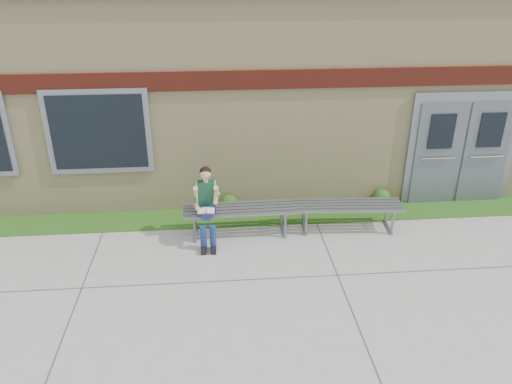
{
  "coord_description": "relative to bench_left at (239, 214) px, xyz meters",
  "views": [
    {
      "loc": [
        -0.87,
        -5.99,
        4.62
      ],
      "look_at": [
        -0.21,
        1.7,
        0.96
      ],
      "focal_mm": 35.0,
      "sensor_mm": 36.0,
      "label": 1
    }
  ],
  "objects": [
    {
      "name": "grass_strip",
      "position": [
        0.49,
        0.62,
        -0.39
      ],
      "size": [
        16.0,
        0.8,
        0.02
      ],
      "primitive_type": "cube",
      "color": "#1A4B14",
      "rests_on": "ground"
    },
    {
      "name": "girl",
      "position": [
        -0.57,
        -0.2,
        0.34
      ],
      "size": [
        0.46,
        0.76,
        1.37
      ],
      "rotation": [
        0.0,
        0.0,
        -0.03
      ],
      "color": "navy",
      "rests_on": "ground"
    },
    {
      "name": "shrub_east",
      "position": [
        2.94,
        0.87,
        -0.21
      ],
      "size": [
        0.35,
        0.35,
        0.35
      ],
      "primitive_type": "sphere",
      "color": "#1A4B14",
      "rests_on": "grass_strip"
    },
    {
      "name": "shrub_mid",
      "position": [
        -0.16,
        0.87,
        -0.22
      ],
      "size": [
        0.34,
        0.34,
        0.34
      ],
      "primitive_type": "sphere",
      "color": "#1A4B14",
      "rests_on": "grass_strip"
    },
    {
      "name": "ground",
      "position": [
        0.49,
        -1.98,
        -0.4
      ],
      "size": [
        80.0,
        80.0,
        0.0
      ],
      "primitive_type": "plane",
      "color": "#9E9E99",
      "rests_on": "ground"
    },
    {
      "name": "school_building",
      "position": [
        0.49,
        4.01,
        1.7
      ],
      "size": [
        16.2,
        6.22,
        4.2
      ],
      "color": "beige",
      "rests_on": "ground"
    },
    {
      "name": "bench_right",
      "position": [
        2.0,
        -0.0,
        -0.01
      ],
      "size": [
        2.0,
        0.67,
        0.51
      ],
      "rotation": [
        0.0,
        0.0,
        -0.06
      ],
      "color": "slate",
      "rests_on": "ground"
    },
    {
      "name": "bench_left",
      "position": [
        0.0,
        0.0,
        0.0
      ],
      "size": [
        2.02,
        0.59,
        0.52
      ],
      "rotation": [
        0.0,
        0.0,
        0.02
      ],
      "color": "slate",
      "rests_on": "ground"
    }
  ]
}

